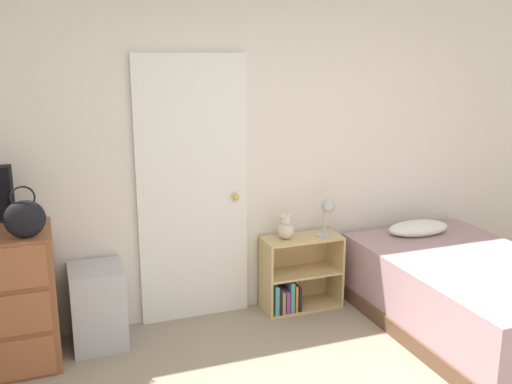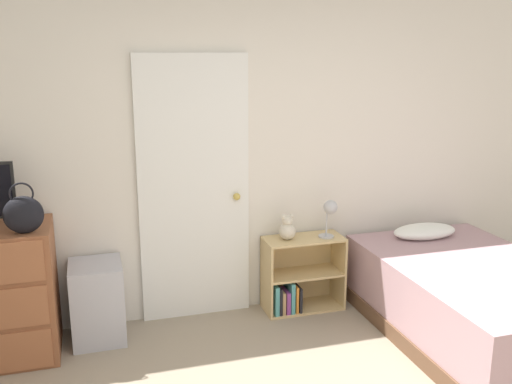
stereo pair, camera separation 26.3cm
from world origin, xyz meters
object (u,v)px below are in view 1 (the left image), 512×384
object	(u,v)px
teddy_bear	(286,228)
handbag	(25,218)
storage_bin	(98,306)
desk_lamp	(327,210)
bed	(470,295)
bookshelf	(295,279)

from	to	relation	value
teddy_bear	handbag	bearing A→B (deg)	-170.98
storage_bin	teddy_bear	distance (m)	1.52
handbag	storage_bin	xyz separation A→B (m)	(0.41, 0.24, -0.75)
handbag	teddy_bear	distance (m)	1.92
teddy_bear	desk_lamp	bearing A→B (deg)	-7.30
teddy_bear	bed	xyz separation A→B (m)	(1.16, -0.79, -0.41)
teddy_bear	storage_bin	bearing A→B (deg)	-177.86
teddy_bear	desk_lamp	world-z (taller)	desk_lamp
bookshelf	desk_lamp	world-z (taller)	desk_lamp
handbag	bed	xyz separation A→B (m)	(3.02, -0.49, -0.77)
handbag	teddy_bear	world-z (taller)	handbag
teddy_bear	bookshelf	bearing A→B (deg)	4.73
teddy_bear	bed	world-z (taller)	teddy_bear
bed	desk_lamp	bearing A→B (deg)	137.79
handbag	bed	size ratio (longest dim) A/B	0.18
storage_bin	desk_lamp	bearing A→B (deg)	0.36
teddy_bear	bed	size ratio (longest dim) A/B	0.11
bookshelf	desk_lamp	xyz separation A→B (m)	(0.25, -0.05, 0.57)
handbag	desk_lamp	world-z (taller)	handbag
bookshelf	teddy_bear	distance (m)	0.45
bed	teddy_bear	bearing A→B (deg)	145.79
storage_bin	desk_lamp	distance (m)	1.88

